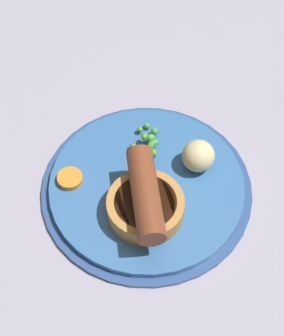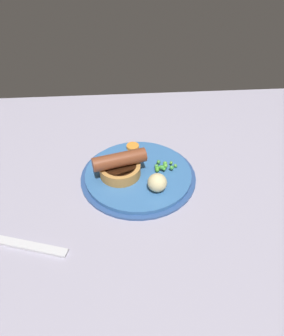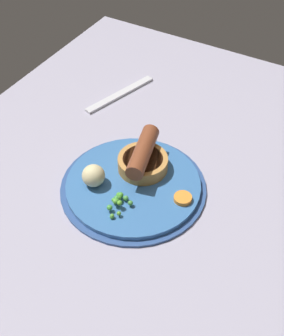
{
  "view_description": "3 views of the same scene",
  "coord_description": "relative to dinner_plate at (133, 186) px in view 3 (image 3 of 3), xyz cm",
  "views": [
    {
      "loc": [
        -40.27,
        -5.14,
        60.29
      ],
      "look_at": [
        -2.89,
        -0.3,
        5.78
      ],
      "focal_mm": 60.0,
      "sensor_mm": 36.0,
      "label": 1
    },
    {
      "loc": [
        -7.15,
        -50.61,
        47.21
      ],
      "look_at": [
        -3.32,
        -1.23,
        5.71
      ],
      "focal_mm": 32.0,
      "sensor_mm": 36.0,
      "label": 2
    },
    {
      "loc": [
        43.13,
        27.77,
        62.76
      ],
      "look_at": [
        -5.68,
        -0.17,
        7.07
      ],
      "focal_mm": 50.0,
      "sensor_mm": 36.0,
      "label": 3
    }
  ],
  "objects": [
    {
      "name": "sausage_pudding",
      "position": [
        -3.93,
        -0.34,
        3.06
      ],
      "size": [
        11.72,
        8.82,
        5.53
      ],
      "rotation": [
        0.0,
        0.0,
        3.4
      ],
      "color": "#BC8442",
      "rests_on": "dinner_plate"
    },
    {
      "name": "pea_pile",
      "position": [
        5.55,
        0.44,
        1.78
      ],
      "size": [
        5.55,
        3.49,
        1.74
      ],
      "color": "#4EA12B",
      "rests_on": "dinner_plate"
    },
    {
      "name": "fork",
      "position": [
        -22.11,
        -16.36,
        -0.27
      ],
      "size": [
        17.67,
        6.84,
        0.6
      ],
      "primitive_type": "cube",
      "rotation": [
        0.0,
        0.0,
        -0.3
      ],
      "color": "silver",
      "rests_on": "dining_table"
    },
    {
      "name": "potato_chunk_0",
      "position": [
        3.46,
        -5.74,
        2.75
      ],
      "size": [
        5.02,
        4.99,
        3.84
      ],
      "primitive_type": "ellipsoid",
      "rotation": [
        0.0,
        0.0,
        1.24
      ],
      "color": "beige",
      "rests_on": "dinner_plate"
    },
    {
      "name": "dinner_plate",
      "position": [
        0.0,
        0.0,
        0.0
      ],
      "size": [
        25.33,
        25.33,
        1.4
      ],
      "color": "#2D4C84",
      "rests_on": "dining_table"
    },
    {
      "name": "dining_table",
      "position": [
        4.13,
        1.03,
        -2.07
      ],
      "size": [
        110.0,
        80.0,
        3.0
      ],
      "primitive_type": "cube",
      "color": "#9E99AD",
      "rests_on": "ground"
    },
    {
      "name": "carrot_slice_0",
      "position": [
        -0.72,
        9.11,
        1.23
      ],
      "size": [
        4.21,
        4.21,
        0.78
      ],
      "primitive_type": "cylinder",
      "rotation": [
        0.0,
        0.0,
        4.1
      ],
      "color": "orange",
      "rests_on": "dinner_plate"
    }
  ]
}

